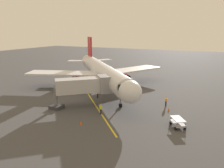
% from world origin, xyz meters
% --- Properties ---
extents(ground_plane, '(220.00, 220.00, 0.00)m').
position_xyz_m(ground_plane, '(0.00, 0.00, 0.00)').
color(ground_plane, '#424244').
extents(apron_lead_in_line, '(27.23, 29.63, 0.01)m').
position_xyz_m(apron_lead_in_line, '(1.46, 7.44, 0.01)').
color(apron_lead_in_line, yellow).
rests_on(apron_lead_in_line, ground).
extents(airplane, '(32.68, 33.42, 11.50)m').
position_xyz_m(airplane, '(1.65, 1.24, 4.00)').
color(airplane, silver).
rests_on(airplane, ground).
extents(jet_bridge, '(9.74, 9.21, 5.40)m').
position_xyz_m(jet_bridge, '(-2.03, 13.18, 3.76)').
color(jet_bridge, '#B7B7BC').
rests_on(jet_bridge, ground).
extents(ground_crew_marshaller, '(0.46, 0.37, 1.71)m').
position_xyz_m(ground_crew_marshaller, '(-6.20, 15.96, 0.89)').
color(ground_crew_marshaller, '#23232D').
rests_on(ground_crew_marshaller, ground).
extents(ground_crew_wing_walker, '(0.47, 0.44, 1.71)m').
position_xyz_m(ground_crew_wing_walker, '(-14.75, 7.12, 0.89)').
color(ground_crew_wing_walker, '#23232D').
rests_on(ground_crew_wing_walker, ground).
extents(ground_crew_loader, '(0.39, 0.47, 1.71)m').
position_xyz_m(ground_crew_loader, '(-1.18, 8.34, 0.89)').
color(ground_crew_loader, '#23232D').
rests_on(ground_crew_loader, ground).
extents(baggage_cart_near_nose, '(2.60, 2.94, 1.27)m').
position_xyz_m(baggage_cart_near_nose, '(-18.40, 15.40, 0.66)').
color(baggage_cart_near_nose, '#9E9EA3').
rests_on(baggage_cart_near_nose, ground).
extents(baggage_cart_portside, '(2.76, 2.89, 1.27)m').
position_xyz_m(baggage_cart_portside, '(10.07, -7.74, 0.66)').
color(baggage_cart_portside, '#2D3899').
rests_on(baggage_cart_portside, ground).
extents(safety_cone_nose_left, '(0.32, 0.32, 0.55)m').
position_xyz_m(safety_cone_nose_left, '(-5.62, 20.83, 0.28)').
color(safety_cone_nose_left, '#F2590F').
rests_on(safety_cone_nose_left, ground).
extents(safety_cone_nose_right, '(0.32, 0.32, 0.55)m').
position_xyz_m(safety_cone_nose_right, '(-15.79, 9.33, 0.28)').
color(safety_cone_nose_right, '#F2590F').
rests_on(safety_cone_nose_right, ground).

